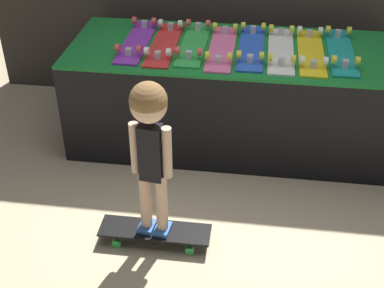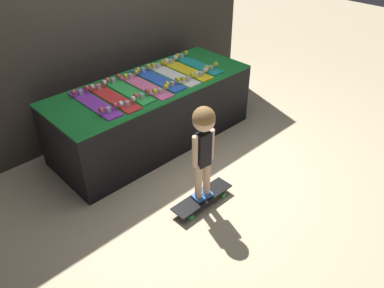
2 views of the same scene
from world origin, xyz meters
name	(u,v)px [view 2 (image 2 of 2)]	position (x,y,z in m)	size (l,w,h in m)	color
ground_plane	(191,163)	(0.00, 0.00, 0.00)	(16.00, 16.00, 0.00)	beige
back_wall	(110,20)	(0.00, 1.32, 1.28)	(4.15, 0.10, 2.56)	#332D28
display_rack	(153,113)	(0.00, 0.64, 0.37)	(2.34, 0.91, 0.74)	black
skateboard_purple_on_rack	(94,103)	(-0.71, 0.65, 0.76)	(0.18, 0.77, 0.09)	purple
skateboard_red_on_rack	(113,97)	(-0.50, 0.63, 0.76)	(0.18, 0.77, 0.09)	red
skateboard_green_on_rack	(127,90)	(-0.30, 0.66, 0.76)	(0.18, 0.77, 0.09)	green
skateboard_pink_on_rack	(145,85)	(-0.10, 0.61, 0.76)	(0.18, 0.77, 0.09)	pink
skateboard_blue_on_rack	(157,79)	(0.10, 0.65, 0.76)	(0.18, 0.77, 0.09)	blue
skateboard_white_on_rack	(172,74)	(0.30, 0.63, 0.76)	(0.18, 0.77, 0.09)	white
skateboard_yellow_on_rack	(185,69)	(0.50, 0.63, 0.76)	(0.18, 0.77, 0.09)	yellow
skateboard_teal_on_rack	(196,64)	(0.71, 0.66, 0.76)	(0.18, 0.77, 0.09)	teal
skateboard_on_floor	(202,198)	(-0.37, -0.54, 0.07)	(0.66, 0.18, 0.09)	black
child	(203,137)	(-0.37, -0.54, 0.77)	(0.23, 0.20, 0.96)	#3870C6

